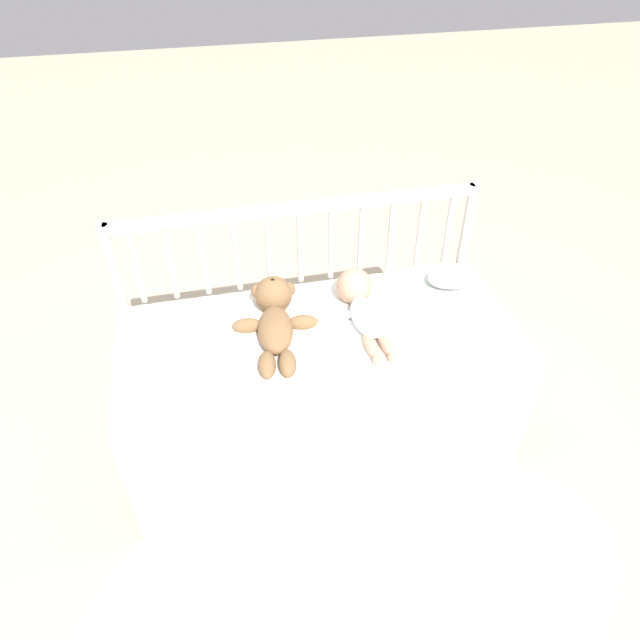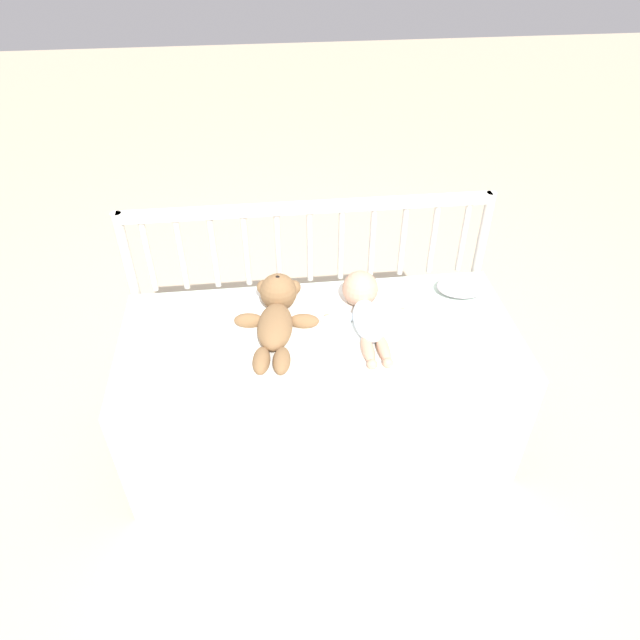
# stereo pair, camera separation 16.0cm
# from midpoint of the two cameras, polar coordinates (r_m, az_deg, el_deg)

# --- Properties ---
(ground_plane) EXTENTS (12.00, 12.00, 0.00)m
(ground_plane) POSITION_cam_midpoint_polar(r_m,az_deg,el_deg) (2.25, 2.09, -11.43)
(ground_plane) COLOR #C6B293
(crib_mattress) EXTENTS (1.32, 0.59, 0.51)m
(crib_mattress) POSITION_cam_midpoint_polar(r_m,az_deg,el_deg) (2.06, 2.25, -6.92)
(crib_mattress) COLOR silver
(crib_mattress) RESTS_ON ground_plane
(crib_rail) EXTENTS (1.32, 0.04, 0.83)m
(crib_rail) POSITION_cam_midpoint_polar(r_m,az_deg,el_deg) (2.09, 1.20, 5.99)
(crib_rail) COLOR beige
(crib_rail) RESTS_ON ground_plane
(blanket) EXTENTS (0.83, 0.53, 0.01)m
(blanket) POSITION_cam_midpoint_polar(r_m,az_deg,el_deg) (1.89, 2.72, -1.30)
(blanket) COLOR white
(blanket) RESTS_ON crib_mattress
(teddy_bear) EXTENTS (0.29, 0.43, 0.13)m
(teddy_bear) POSITION_cam_midpoint_polar(r_m,az_deg,el_deg) (1.89, -1.98, 0.57)
(teddy_bear) COLOR olive
(teddy_bear) RESTS_ON crib_mattress
(baby) EXTENTS (0.31, 0.41, 0.13)m
(baby) POSITION_cam_midpoint_polar(r_m,az_deg,el_deg) (1.93, 6.91, 1.07)
(baby) COLOR white
(baby) RESTS_ON crib_mattress
(small_pillow) EXTENTS (0.19, 0.13, 0.06)m
(small_pillow) POSITION_cam_midpoint_polar(r_m,az_deg,el_deg) (2.14, 16.23, 3.25)
(small_pillow) COLOR silver
(small_pillow) RESTS_ON crib_mattress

